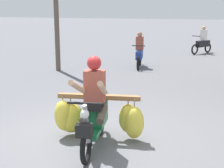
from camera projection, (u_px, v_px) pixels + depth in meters
ground_plane at (85, 141)px, 5.98m from camera, size 120.00×120.00×0.00m
motorbike_main_loaded at (95, 114)px, 5.85m from camera, size 1.66×1.75×1.58m
motorbike_distant_ahead_left at (203, 42)px, 17.01m from camera, size 0.97×1.40×1.40m
motorbike_distant_ahead_right at (139, 53)px, 13.14m from camera, size 0.53×1.61×1.40m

